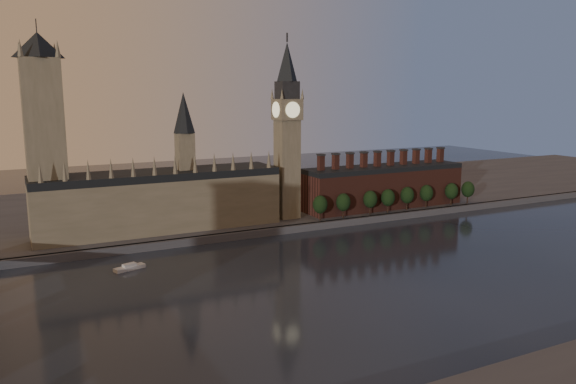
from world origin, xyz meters
TOP-DOWN VIEW (x-y plane):
  - ground at (0.00, 0.00)m, footprint 900.00×900.00m
  - north_bank at (0.00, 178.04)m, footprint 900.00×182.00m
  - palace_of_westminster at (-64.41, 114.91)m, footprint 130.00×30.30m
  - victoria_tower at (-120.00, 115.00)m, footprint 24.00×24.00m
  - big_ben at (10.00, 110.00)m, footprint 15.00×15.00m
  - chimney_block at (80.00, 110.00)m, footprint 110.00×25.00m
  - embankment_tree_0 at (23.49, 93.99)m, footprint 8.60×8.60m
  - embankment_tree_1 at (39.11, 93.58)m, footprint 8.60×8.60m
  - embankment_tree_2 at (58.84, 94.12)m, footprint 8.60×8.60m
  - embankment_tree_3 at (71.72, 93.56)m, footprint 8.60×8.60m
  - embankment_tree_4 at (87.91, 95.09)m, footprint 8.60×8.60m
  - embankment_tree_5 at (103.80, 95.43)m, footprint 8.60×8.60m
  - embankment_tree_6 at (123.58, 93.86)m, footprint 8.60×8.60m
  - embankment_tree_7 at (138.15, 93.93)m, footprint 8.60×8.60m
  - river_boat at (-92.31, 62.85)m, footprint 14.40×7.86m

SIDE VIEW (x-z plane):
  - ground at x=0.00m, z-range 0.00..0.00m
  - river_boat at x=-92.31m, z-range -0.32..2.45m
  - north_bank at x=0.00m, z-range 0.00..4.00m
  - embankment_tree_0 at x=23.49m, z-range 6.03..20.91m
  - embankment_tree_1 at x=39.11m, z-range 6.03..20.91m
  - embankment_tree_2 at x=58.84m, z-range 6.03..20.91m
  - embankment_tree_3 at x=71.72m, z-range 6.03..20.91m
  - embankment_tree_4 at x=87.91m, z-range 6.03..20.91m
  - embankment_tree_5 at x=103.80m, z-range 6.03..20.91m
  - embankment_tree_6 at x=123.58m, z-range 6.03..20.91m
  - embankment_tree_7 at x=138.15m, z-range 6.03..20.91m
  - chimney_block at x=80.00m, z-range -0.68..36.32m
  - palace_of_westminster at x=-64.41m, z-range -15.37..58.63m
  - big_ben at x=10.00m, z-range 3.33..110.33m
  - victoria_tower at x=-120.00m, z-range 5.09..113.09m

